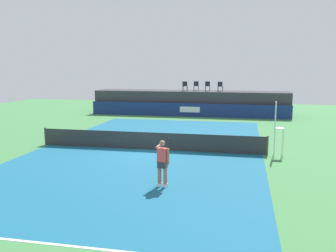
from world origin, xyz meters
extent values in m
plane|color=#3D7A42|center=(0.00, 3.00, 0.00)|extent=(48.00, 48.00, 0.00)
cube|color=#16597A|center=(0.00, 0.00, 0.00)|extent=(12.00, 22.00, 0.00)
cube|color=white|center=(0.00, -10.95, 0.01)|extent=(12.00, 0.10, 0.00)
cube|color=navy|center=(0.00, 13.50, 0.60)|extent=(18.00, 0.20, 1.20)
cube|color=white|center=(0.22, 13.39, 0.66)|extent=(1.80, 0.02, 0.50)
cube|color=#38383D|center=(0.00, 15.30, 1.10)|extent=(18.00, 2.80, 2.20)
cylinder|color=#1E232D|center=(-0.28, 15.28, 2.42)|extent=(0.04, 0.04, 0.44)
cylinder|color=#1E232D|center=(-0.69, 15.28, 2.42)|extent=(0.04, 0.04, 0.44)
cylinder|color=#1E232D|center=(-0.28, 14.87, 2.42)|extent=(0.04, 0.04, 0.44)
cylinder|color=#1E232D|center=(-0.69, 14.87, 2.42)|extent=(0.04, 0.04, 0.44)
cube|color=#1E232D|center=(-0.48, 15.07, 2.66)|extent=(0.44, 0.44, 0.03)
cube|color=#1E232D|center=(-0.48, 14.87, 2.88)|extent=(0.44, 0.03, 0.42)
cylinder|color=#1E232D|center=(0.67, 15.78, 2.42)|extent=(0.04, 0.04, 0.44)
cylinder|color=#1E232D|center=(0.27, 15.75, 2.42)|extent=(0.04, 0.04, 0.44)
cylinder|color=#1E232D|center=(0.71, 15.38, 2.42)|extent=(0.04, 0.04, 0.44)
cylinder|color=#1E232D|center=(0.30, 15.35, 2.42)|extent=(0.04, 0.04, 0.44)
cube|color=#1E232D|center=(0.49, 15.57, 2.66)|extent=(0.48, 0.48, 0.03)
cube|color=#1E232D|center=(0.51, 15.36, 2.88)|extent=(0.44, 0.06, 0.42)
cylinder|color=#1E232D|center=(1.77, 15.67, 2.42)|extent=(0.04, 0.04, 0.44)
cylinder|color=#1E232D|center=(1.36, 15.65, 2.42)|extent=(0.04, 0.04, 0.44)
cylinder|color=#1E232D|center=(1.79, 15.26, 2.42)|extent=(0.04, 0.04, 0.44)
cylinder|color=#1E232D|center=(1.38, 15.24, 2.42)|extent=(0.04, 0.04, 0.44)
cube|color=#1E232D|center=(1.57, 15.46, 2.66)|extent=(0.46, 0.46, 0.03)
cube|color=#1E232D|center=(1.58, 15.25, 2.88)|extent=(0.44, 0.05, 0.42)
cylinder|color=#1E232D|center=(2.99, 15.41, 2.42)|extent=(0.04, 0.04, 0.44)
cylinder|color=#1E232D|center=(2.58, 15.45, 2.42)|extent=(0.04, 0.04, 0.44)
cylinder|color=#1E232D|center=(2.95, 15.01, 2.42)|extent=(0.04, 0.04, 0.44)
cylinder|color=#1E232D|center=(2.55, 15.04, 2.42)|extent=(0.04, 0.04, 0.44)
cube|color=#1E232D|center=(2.77, 15.23, 2.66)|extent=(0.48, 0.48, 0.03)
cube|color=#1E232D|center=(2.75, 15.02, 2.88)|extent=(0.44, 0.06, 0.42)
cylinder|color=white|center=(6.94, -0.20, 0.70)|extent=(0.04, 0.04, 1.40)
cylinder|color=white|center=(6.93, 0.20, 0.70)|extent=(0.04, 0.04, 1.40)
cylinder|color=white|center=(6.54, -0.20, 0.70)|extent=(0.04, 0.04, 1.40)
cylinder|color=white|center=(6.53, 0.20, 0.70)|extent=(0.04, 0.04, 1.40)
cube|color=white|center=(6.73, 0.00, 1.41)|extent=(0.45, 0.45, 0.03)
cube|color=white|center=(6.53, 0.00, 2.09)|extent=(0.03, 0.44, 1.33)
cube|color=#2D2D2D|center=(0.00, 0.00, 0.47)|extent=(12.40, 0.02, 0.95)
cylinder|color=#4C4C51|center=(-6.20, 0.00, 0.50)|extent=(0.10, 0.10, 1.00)
cylinder|color=#4C4C51|center=(6.20, 0.00, 0.50)|extent=(0.10, 0.10, 1.00)
cube|color=white|center=(2.16, -5.92, 0.05)|extent=(0.18, 0.28, 0.10)
cylinder|color=#997051|center=(2.16, -5.92, 0.51)|extent=(0.14, 0.14, 0.82)
cube|color=white|center=(1.93, -5.87, 0.05)|extent=(0.18, 0.28, 0.10)
cylinder|color=#997051|center=(1.93, -5.87, 0.51)|extent=(0.14, 0.14, 0.82)
cube|color=#333338|center=(2.05, -5.90, 0.84)|extent=(0.38, 0.29, 0.24)
cube|color=#E54C47|center=(2.05, -5.90, 1.20)|extent=(0.40, 0.28, 0.56)
sphere|color=#997051|center=(2.05, -5.90, 1.66)|extent=(0.22, 0.22, 0.22)
cylinder|color=#997051|center=(2.28, -5.95, 1.18)|extent=(0.09, 0.09, 0.60)
cylinder|color=#997051|center=(1.87, -5.58, 1.50)|extent=(0.23, 0.61, 0.14)
cylinder|color=black|center=(1.97, -5.17, 1.53)|extent=(0.30, 0.10, 0.03)
torus|color=black|center=(2.04, -4.89, 1.53)|extent=(0.30, 0.09, 0.30)
sphere|color=#D8EA33|center=(3.79, 9.97, 0.04)|extent=(0.07, 0.07, 0.07)
camera|label=1|loc=(4.98, -18.92, 4.49)|focal=39.33mm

